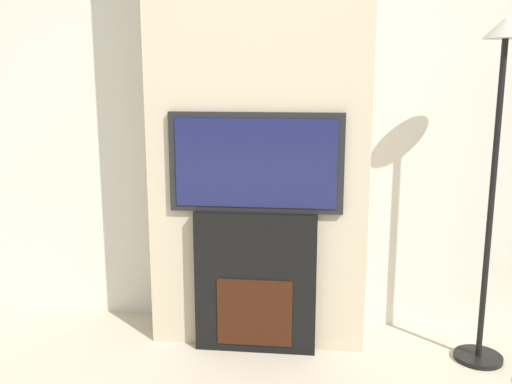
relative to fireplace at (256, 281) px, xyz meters
The scene contains 5 objects.
wall_back 1.05m from the fireplace, 90.00° to the left, with size 6.00×0.06×2.70m.
chimney_breast 0.99m from the fireplace, 90.00° to the left, with size 1.16×0.37×2.70m.
fireplace is the anchor object (origin of this frame).
television 0.64m from the fireplace, 90.00° to the right, with size 0.90×0.07×0.52m.
floor_lamp 1.42m from the fireplace, ahead, with size 0.25×0.25×1.73m.
Camera 1 is at (0.33, -1.25, 1.47)m, focal length 40.00 mm.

